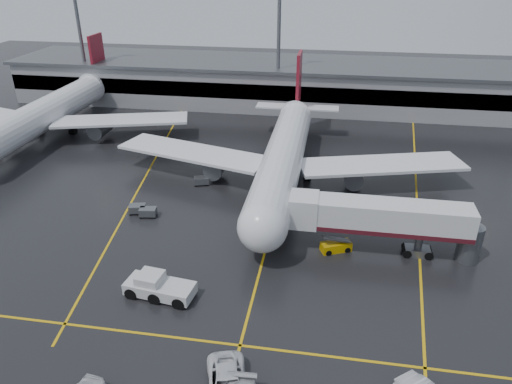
# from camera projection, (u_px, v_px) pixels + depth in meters

# --- Properties ---
(ground) EXTENTS (220.00, 220.00, 0.00)m
(ground) POSITION_uv_depth(u_px,v_px,m) (275.00, 215.00, 58.84)
(ground) COLOR black
(ground) RESTS_ON ground
(apron_line_centre) EXTENTS (0.25, 90.00, 0.02)m
(apron_line_centre) POSITION_uv_depth(u_px,v_px,m) (275.00, 215.00, 58.84)
(apron_line_centre) COLOR gold
(apron_line_centre) RESTS_ON ground
(apron_line_stop) EXTENTS (60.00, 0.25, 0.02)m
(apron_line_stop) POSITION_uv_depth(u_px,v_px,m) (240.00, 345.00, 39.47)
(apron_line_stop) COLOR gold
(apron_line_stop) RESTS_ON ground
(apron_line_left) EXTENTS (9.99, 69.35, 0.02)m
(apron_line_left) POSITION_uv_depth(u_px,v_px,m) (149.00, 171.00, 70.57)
(apron_line_left) COLOR gold
(apron_line_left) RESTS_ON ground
(apron_line_right) EXTENTS (7.57, 69.64, 0.02)m
(apron_line_right) POSITION_uv_depth(u_px,v_px,m) (416.00, 190.00, 65.01)
(apron_line_right) COLOR gold
(apron_line_right) RESTS_ON ground
(terminal) EXTENTS (122.00, 19.00, 8.60)m
(terminal) POSITION_uv_depth(u_px,v_px,m) (305.00, 84.00, 99.10)
(terminal) COLOR gray
(terminal) RESTS_ON ground
(light_mast_left) EXTENTS (3.00, 1.20, 25.45)m
(light_mast_left) POSITION_uv_depth(u_px,v_px,m) (80.00, 31.00, 95.90)
(light_mast_left) COLOR #595B60
(light_mast_left) RESTS_ON ground
(light_mast_mid) EXTENTS (3.00, 1.20, 25.45)m
(light_mast_mid) POSITION_uv_depth(u_px,v_px,m) (279.00, 37.00, 90.04)
(light_mast_mid) COLOR #595B60
(light_mast_mid) RESTS_ON ground
(main_airliner) EXTENTS (48.80, 45.60, 14.10)m
(main_airliner) POSITION_uv_depth(u_px,v_px,m) (285.00, 154.00, 65.49)
(main_airliner) COLOR silver
(main_airliner) RESTS_ON ground
(second_airliner) EXTENTS (48.80, 45.60, 14.10)m
(second_airliner) POSITION_uv_depth(u_px,v_px,m) (48.00, 112.00, 82.21)
(second_airliner) COLOR silver
(second_airliner) RESTS_ON ground
(jet_bridge) EXTENTS (19.90, 3.40, 6.05)m
(jet_bridge) POSITION_uv_depth(u_px,v_px,m) (381.00, 220.00, 50.05)
(jet_bridge) COLOR silver
(jet_bridge) RESTS_ON ground
(pushback_tractor) EXTENTS (6.76, 3.53, 2.32)m
(pushback_tractor) POSITION_uv_depth(u_px,v_px,m) (158.00, 287.00, 44.83)
(pushback_tractor) COLOR silver
(pushback_tractor) RESTS_ON ground
(belt_loader) EXTENTS (3.51, 2.56, 2.05)m
(belt_loader) POSITION_uv_depth(u_px,v_px,m) (336.00, 247.00, 51.70)
(belt_loader) COLOR #C59407
(belt_loader) RESTS_ON ground
(baggage_cart_a) EXTENTS (2.17, 1.57, 1.12)m
(baggage_cart_a) POSITION_uv_depth(u_px,v_px,m) (148.00, 212.00, 58.30)
(baggage_cart_a) COLOR #595B60
(baggage_cart_a) RESTS_ON ground
(baggage_cart_b) EXTENTS (2.25, 1.74, 1.12)m
(baggage_cart_b) POSITION_uv_depth(u_px,v_px,m) (137.00, 209.00, 59.03)
(baggage_cart_b) COLOR #595B60
(baggage_cart_b) RESTS_ON ground
(baggage_cart_c) EXTENTS (2.30, 1.85, 1.12)m
(baggage_cart_c) POSITION_uv_depth(u_px,v_px,m) (201.00, 180.00, 66.21)
(baggage_cart_c) COLOR #595B60
(baggage_cart_c) RESTS_ON ground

